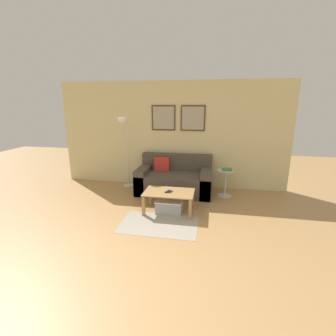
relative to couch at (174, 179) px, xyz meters
The scene contains 11 objects.
ground_plane 3.14m from the couch, 93.22° to the right, with size 16.00×16.00×0.00m, color tan.
wall_back 1.12m from the couch, 108.97° to the left, with size 5.60×0.09×2.55m.
area_rug 1.68m from the couch, 90.26° to the right, with size 1.33×0.87×0.01m, color #A39989.
couch is the anchor object (origin of this frame).
coffee_table 1.11m from the couch, 86.52° to the right, with size 0.94×0.59×0.40m.
storage_bin 1.13m from the couch, 85.93° to the right, with size 0.51×0.41×0.25m.
floor_lamp 1.48m from the couch, behind, with size 0.27×0.47×1.71m.
side_table 1.16m from the couch, ahead, with size 0.36×0.36×0.61m.
book_stack 1.23m from the couch, ahead, with size 0.23×0.19×0.04m.
remote_control 1.12m from the couch, 87.78° to the right, with size 0.04×0.15×0.02m, color #232328.
cell_phone 1.13m from the couch, 85.33° to the right, with size 0.07×0.14×0.01m, color #1E2338.
Camera 1 is at (1.01, -2.26, 2.02)m, focal length 26.00 mm.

